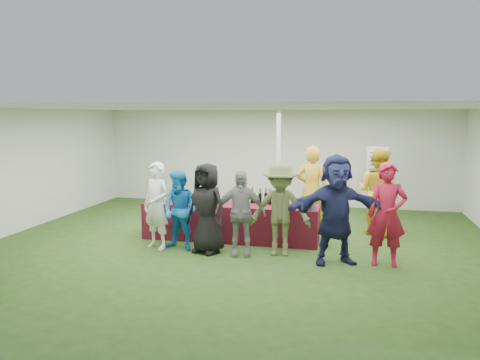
% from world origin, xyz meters
% --- Properties ---
extents(ground, '(60.00, 60.00, 0.00)m').
position_xyz_m(ground, '(0.00, 0.00, 0.00)').
color(ground, '#284719').
rests_on(ground, ground).
extents(tent, '(10.00, 10.00, 10.00)m').
position_xyz_m(tent, '(0.50, 1.20, 1.35)').
color(tent, white).
rests_on(tent, ground).
extents(serving_table, '(3.60, 0.80, 0.75)m').
position_xyz_m(serving_table, '(-0.30, -0.01, 0.38)').
color(serving_table, maroon).
rests_on(serving_table, ground).
extents(wine_bottles, '(0.76, 0.15, 0.32)m').
position_xyz_m(wine_bottles, '(0.33, 0.13, 0.87)').
color(wine_bottles, black).
rests_on(wine_bottles, serving_table).
extents(wine_glasses, '(2.68, 0.11, 0.16)m').
position_xyz_m(wine_glasses, '(-0.81, -0.25, 0.86)').
color(wine_glasses, silver).
rests_on(wine_glasses, serving_table).
extents(water_bottle, '(0.07, 0.07, 0.23)m').
position_xyz_m(water_bottle, '(-0.21, 0.07, 0.85)').
color(water_bottle, silver).
rests_on(water_bottle, serving_table).
extents(bar_towel, '(0.25, 0.18, 0.03)m').
position_xyz_m(bar_towel, '(1.29, 0.04, 0.77)').
color(bar_towel, white).
rests_on(bar_towel, serving_table).
extents(dump_bucket, '(0.26, 0.26, 0.18)m').
position_xyz_m(dump_bucket, '(1.30, -0.23, 0.84)').
color(dump_bucket, slate).
rests_on(dump_bucket, serving_table).
extents(wine_list_sign, '(0.50, 0.03, 1.80)m').
position_xyz_m(wine_list_sign, '(2.71, 2.59, 1.32)').
color(wine_list_sign, slate).
rests_on(wine_list_sign, ground).
extents(staff_pourer, '(0.77, 0.58, 1.90)m').
position_xyz_m(staff_pourer, '(1.28, 0.88, 0.95)').
color(staff_pourer, gold).
rests_on(staff_pourer, ground).
extents(staff_back, '(1.13, 1.06, 1.85)m').
position_xyz_m(staff_back, '(2.66, 1.14, 0.93)').
color(staff_back, gold).
rests_on(staff_back, ground).
extents(customer_0, '(0.72, 0.61, 1.67)m').
position_xyz_m(customer_0, '(-1.52, -0.94, 0.84)').
color(customer_0, white).
rests_on(customer_0, ground).
extents(customer_1, '(0.85, 0.72, 1.52)m').
position_xyz_m(customer_1, '(-1.05, -0.92, 0.76)').
color(customer_1, '#167BCE').
rests_on(customer_1, ground).
extents(customer_2, '(0.96, 0.78, 1.68)m').
position_xyz_m(customer_2, '(-0.51, -0.99, 0.84)').
color(customer_2, black).
rests_on(customer_2, ground).
extents(customer_3, '(0.98, 0.54, 1.58)m').
position_xyz_m(customer_3, '(0.14, -1.01, 0.79)').
color(customer_3, gray).
rests_on(customer_3, ground).
extents(customer_4, '(1.15, 0.73, 1.70)m').
position_xyz_m(customer_4, '(0.85, -0.84, 0.85)').
color(customer_4, '#4F572F').
rests_on(customer_4, ground).
extents(customer_5, '(1.85, 1.13, 1.90)m').
position_xyz_m(customer_5, '(1.85, -1.11, 0.95)').
color(customer_5, '#1A1C43').
rests_on(customer_5, ground).
extents(customer_6, '(0.65, 0.43, 1.77)m').
position_xyz_m(customer_6, '(2.69, -1.02, 0.89)').
color(customer_6, maroon).
rests_on(customer_6, ground).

